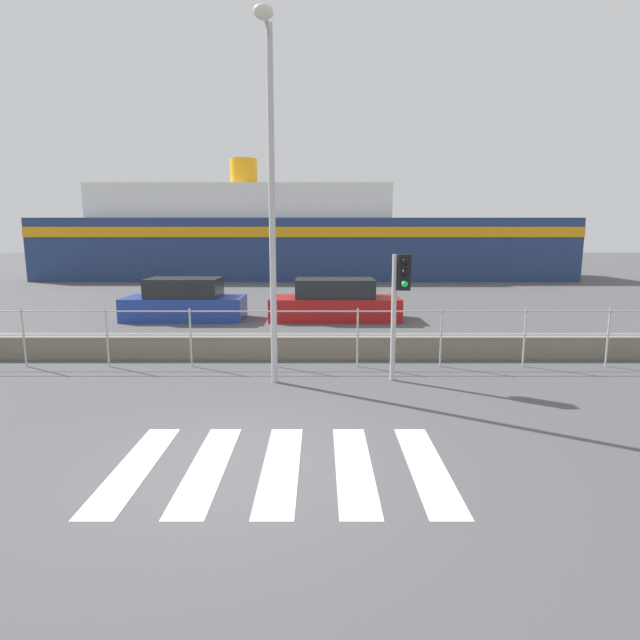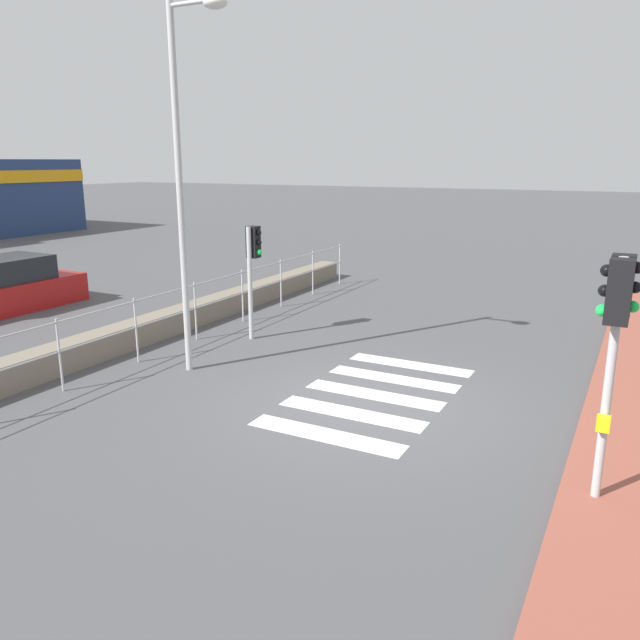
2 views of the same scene
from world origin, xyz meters
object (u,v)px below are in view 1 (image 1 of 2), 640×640
streetlamp (269,169)px  parked_car_blue (184,302)px  parked_car_red (334,302)px  traffic_light_far (399,289)px  ferry_boat (292,240)px

streetlamp → parked_car_blue: size_ratio=1.62×
streetlamp → parked_car_red: bearing=79.7°
traffic_light_far → parked_car_blue: traffic_light_far is taller
streetlamp → parked_car_blue: streetlamp is taller
streetlamp → ferry_boat: (-0.93, 25.21, -1.40)m
parked_car_red → streetlamp: bearing=-100.3°
traffic_light_far → parked_car_blue: bearing=130.1°
parked_car_blue → parked_car_red: size_ratio=0.91×
traffic_light_far → streetlamp: 3.26m
parked_car_red → parked_car_blue: bearing=180.0°
traffic_light_far → parked_car_blue: (-6.12, 7.28, -1.21)m
ferry_boat → streetlamp: bearing=-87.9°
streetlamp → parked_car_blue: bearing=115.9°
traffic_light_far → parked_car_red: traffic_light_far is taller
traffic_light_far → streetlamp: bearing=-172.1°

